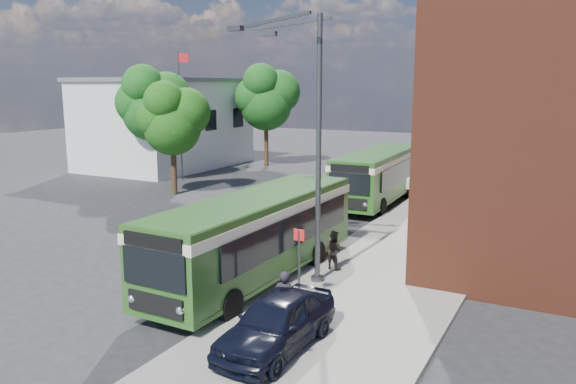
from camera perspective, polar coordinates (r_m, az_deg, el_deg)
The scene contains 15 objects.
ground at distance 23.74m, azimuth -6.45°, elevation -5.82°, with size 120.00×120.00×0.00m, color #252528.
pavement at distance 28.19m, azimuth 14.98°, elevation -3.29°, with size 6.00×48.00×0.15m, color gray.
kerb_line at distance 29.00m, azimuth 9.09°, elevation -2.80°, with size 0.12×48.00×0.01m, color beige.
white_building at distance 48.11m, azimuth -12.28°, elevation 6.89°, with size 9.40×13.40×7.30m.
flagpole at distance 40.66m, azimuth -10.86°, elevation 8.07°, with size 0.95×0.10×9.00m.
street_lamp at distance 18.68m, azimuth 2.12°, elevation 4.72°, with size 2.96×2.38×9.00m.
bus_stop_sign at distance 17.10m, azimuth 1.13°, elevation -7.12°, with size 0.35×0.08×2.52m.
bus_front at distance 19.48m, azimuth -3.22°, elevation -3.90°, with size 2.80×10.51×3.02m.
bus_rear at distance 32.84m, azimuth 9.18°, elevation 2.04°, with size 2.99×10.43×3.02m.
parked_car at distance 14.61m, azimuth -1.16°, elevation -13.06°, with size 1.69×4.19×1.43m, color black.
pedestrian_a at distance 15.57m, azimuth -0.33°, elevation -10.98°, with size 0.62×0.40×1.69m, color black.
pedestrian_b at distance 20.59m, azimuth 4.62°, elevation -5.87°, with size 0.70×0.55×1.44m, color black.
tree_left at distance 35.40m, azimuth -11.69°, elevation 7.37°, with size 4.17×3.96×7.03m.
tree_mid at distance 40.60m, azimuth -13.67°, elevation 8.80°, with size 4.84×4.60×8.16m.
tree_right at distance 47.27m, azimuth -2.22°, elevation 9.63°, with size 5.04×4.79×8.51m.
Camera 1 is at (12.91, -18.73, 6.79)m, focal length 35.00 mm.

